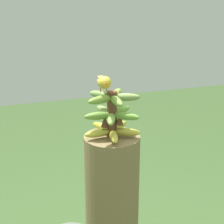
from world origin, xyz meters
TOP-DOWN VIEW (x-y plane):
  - banana_bunch at (-0.00, 0.00)m, footprint 0.27×0.26m
  - perched_bird at (-0.02, 0.04)m, footprint 0.20×0.07m

SIDE VIEW (x-z plane):
  - banana_bunch at x=0.00m, z-range 1.05..1.27m
  - perched_bird at x=-0.02m, z-range 1.28..1.36m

